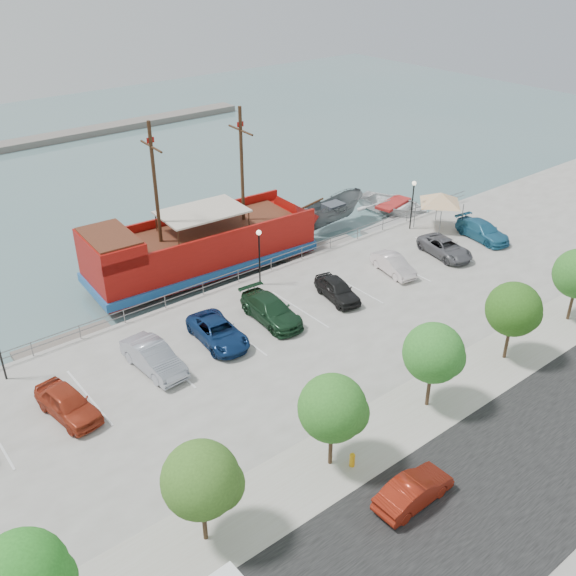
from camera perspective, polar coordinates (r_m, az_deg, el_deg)
ground at (r=42.62m, az=2.74°, el=-4.14°), size 160.00×160.00×0.00m
street at (r=34.30m, az=21.15°, el=-13.96°), size 100.00×8.00×0.04m
sidewalk at (r=36.59m, az=13.24°, el=-9.42°), size 100.00×4.00×0.05m
seawall_railing at (r=47.15m, az=-3.45°, el=1.48°), size 50.00×0.06×1.00m
far_shore at (r=91.23m, az=-16.00°, el=13.44°), size 40.00×3.00×0.80m
pirate_ship at (r=50.20m, az=-6.16°, el=3.97°), size 20.69×6.83×12.94m
patrol_boat at (r=57.86m, az=4.05°, el=6.63°), size 6.82×2.80×2.60m
speedboat at (r=61.46m, az=9.31°, el=7.12°), size 6.47×8.00×1.46m
dock_west at (r=43.80m, az=-19.24°, el=-4.67°), size 6.34×1.84×0.36m
dock_mid at (r=53.37m, az=3.04°, el=3.36°), size 7.01×2.26×0.40m
dock_east at (r=59.00m, az=9.41°, el=5.60°), size 7.16×2.67×0.40m
canopy_tent at (r=55.64m, az=13.46°, el=8.25°), size 4.65×4.65×3.76m
street_sedan at (r=30.31m, az=11.11°, el=-17.25°), size 4.08×1.47×1.34m
fire_hydrant at (r=31.62m, az=5.73°, el=-14.91°), size 0.28×0.28×0.82m
lamp_post_mid at (r=45.12m, az=-2.58°, el=3.60°), size 0.36×0.36×4.28m
lamp_post_right at (r=55.26m, az=11.04°, el=7.99°), size 0.36×0.36×4.28m
tree_b at (r=26.73m, az=-7.40°, el=-16.64°), size 3.30×3.20×5.00m
tree_c at (r=29.81m, az=4.26°, el=-10.69°), size 3.30×3.20×5.00m
tree_d at (r=34.07m, az=13.03°, el=-5.74°), size 3.30×3.20×5.00m
tree_e at (r=39.13m, az=19.60°, el=-1.88°), size 3.30×3.20×5.00m
parked_car_a at (r=35.94m, az=-18.99°, el=-9.67°), size 2.49×4.76×1.55m
parked_car_b at (r=38.07m, az=-11.86°, el=-6.06°), size 2.06×5.02×1.62m
parked_car_c at (r=39.94m, az=-6.24°, el=-3.91°), size 2.76×5.23×1.40m
parked_car_d at (r=41.82m, az=-1.51°, el=-1.96°), size 2.46×5.41×1.54m
parked_car_e at (r=44.43m, az=4.41°, el=-0.12°), size 2.48×4.47×1.44m
parked_car_f at (r=48.35m, az=9.36°, el=2.06°), size 2.11×4.27×1.35m
parked_car_g at (r=51.84m, az=13.79°, el=3.50°), size 3.03×5.14×1.34m
parked_car_h at (r=55.56m, az=16.91°, el=4.90°), size 2.76×5.27×1.46m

